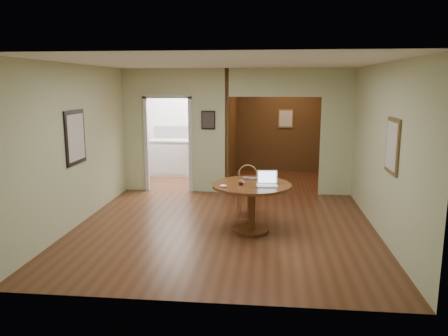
# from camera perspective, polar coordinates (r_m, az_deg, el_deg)

# --- Properties ---
(floor) EXTENTS (5.00, 5.00, 0.00)m
(floor) POSITION_cam_1_polar(r_m,az_deg,el_deg) (7.33, -0.02, -7.95)
(floor) COLOR #482614
(floor) RESTS_ON ground
(room_shell) EXTENTS (5.20, 7.50, 5.00)m
(room_shell) POSITION_cam_1_polar(r_m,az_deg,el_deg) (10.12, -0.83, 4.80)
(room_shell) COLOR white
(room_shell) RESTS_ON ground
(dining_table) EXTENTS (1.27, 1.27, 0.80)m
(dining_table) POSITION_cam_1_polar(r_m,az_deg,el_deg) (7.06, 3.60, -3.71)
(dining_table) COLOR brown
(dining_table) RESTS_ON ground
(chair) EXTENTS (0.42, 0.42, 0.92)m
(chair) POSITION_cam_1_polar(r_m,az_deg,el_deg) (7.96, 3.04, -2.57)
(chair) COLOR #AF793E
(chair) RESTS_ON ground
(open_laptop) EXTENTS (0.35, 0.31, 0.23)m
(open_laptop) POSITION_cam_1_polar(r_m,az_deg,el_deg) (6.92, 5.66, -1.75)
(open_laptop) COLOR white
(open_laptop) RESTS_ON dining_table
(closed_laptop) EXTENTS (0.32, 0.22, 0.02)m
(closed_laptop) POSITION_cam_1_polar(r_m,az_deg,el_deg) (7.32, 3.65, -1.42)
(closed_laptop) COLOR #AAAAAE
(closed_laptop) RESTS_ON dining_table
(mouse) EXTENTS (0.13, 0.09, 0.05)m
(mouse) POSITION_cam_1_polar(r_m,az_deg,el_deg) (6.74, -0.08, -2.37)
(mouse) COLOR white
(mouse) RESTS_ON dining_table
(wine_glass) EXTENTS (0.10, 0.10, 0.11)m
(wine_glass) POSITION_cam_1_polar(r_m,az_deg,el_deg) (6.91, 2.25, -1.79)
(wine_glass) COLOR white
(wine_glass) RESTS_ON dining_table
(pen) EXTENTS (0.14, 0.04, 0.01)m
(pen) POSITION_cam_1_polar(r_m,az_deg,el_deg) (6.73, 4.04, -2.59)
(pen) COLOR navy
(pen) RESTS_ON dining_table
(kitchen_cabinet) EXTENTS (2.06, 0.60, 0.94)m
(kitchen_cabinet) POSITION_cam_1_polar(r_m,az_deg,el_deg) (11.45, -4.55, 1.37)
(kitchen_cabinet) COLOR silver
(kitchen_cabinet) RESTS_ON ground
(grocery_bag) EXTENTS (0.31, 0.28, 0.26)m
(grocery_bag) POSITION_cam_1_polar(r_m,az_deg,el_deg) (11.31, -3.07, 4.33)
(grocery_bag) COLOR beige
(grocery_bag) RESTS_ON kitchen_cabinet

